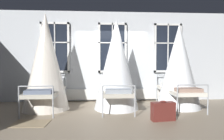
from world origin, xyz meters
TOP-DOWN VIEW (x-y plane):
  - ground at (0.00, 0.00)m, footprint 20.68×20.68m
  - back_wall_with_windows at (0.00, 1.15)m, footprint 9.73×0.10m
  - window_bank at (-0.00, 1.03)m, footprint 5.03×0.10m
  - cot_first at (-2.03, -0.02)m, footprint 1.34×1.93m
  - cot_second at (0.05, -0.04)m, footprint 1.34×1.93m
  - cot_third at (1.99, 0.02)m, footprint 1.34×1.92m
  - rug_first at (-2.01, -1.36)m, footprint 0.82×0.59m
  - suitcase_dark at (1.06, -1.31)m, footprint 0.58×0.28m

SIDE VIEW (x-z plane):
  - ground at x=0.00m, z-range 0.00..0.00m
  - rug_first at x=-2.01m, z-range 0.00..0.01m
  - suitcase_dark at x=1.06m, z-range -0.01..0.46m
  - window_bank at x=0.00m, z-range -0.26..2.45m
  - cot_third at x=1.99m, z-range -0.03..2.54m
  - cot_second at x=0.05m, z-range -0.04..2.65m
  - cot_first at x=-2.03m, z-range -0.04..2.80m
  - back_wall_with_windows at x=0.00m, z-range 0.00..3.19m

